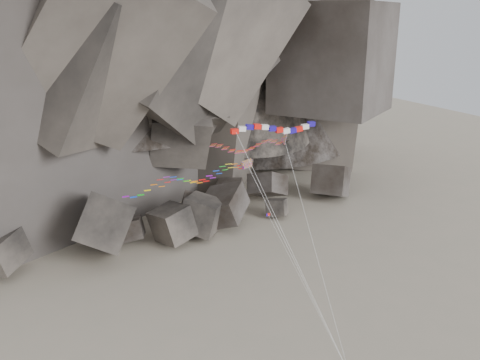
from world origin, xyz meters
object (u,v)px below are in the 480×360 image
banner_kite (275,130)px  parafoil_kite (183,179)px  delta_kite (245,145)px  pennant_kite (287,251)px

banner_kite → parafoil_kite: 11.02m
delta_kite → banner_kite: (1.52, -3.51, 2.34)m
banner_kite → pennant_kite: (1.36, -0.89, -14.13)m
delta_kite → parafoil_kite: bearing=-167.0°
pennant_kite → parafoil_kite: bearing=163.3°
delta_kite → banner_kite: size_ratio=0.93×
delta_kite → banner_kite: banner_kite is taller
delta_kite → parafoil_kite: 7.95m
parafoil_kite → banner_kite: bearing=-31.9°
parafoil_kite → delta_kite: bearing=-11.3°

